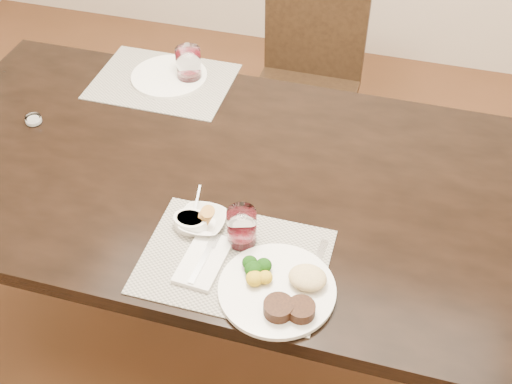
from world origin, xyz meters
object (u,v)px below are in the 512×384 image
(steak_knife, at_px, (310,285))
(dinner_plate, at_px, (282,289))
(chair_far, at_px, (308,74))
(far_plate, at_px, (169,76))
(cracker_bowl, at_px, (203,221))
(wine_glass_near, at_px, (242,229))

(steak_knife, bearing_deg, dinner_plate, -142.98)
(chair_far, distance_m, far_plate, 0.70)
(dinner_plate, xyz_separation_m, far_plate, (-0.59, 0.78, -0.01))
(chair_far, relative_size, far_plate, 3.48)
(cracker_bowl, distance_m, far_plate, 0.71)
(dinner_plate, bearing_deg, chair_far, 118.21)
(steak_knife, height_order, wine_glass_near, wine_glass_near)
(cracker_bowl, relative_size, wine_glass_near, 1.20)
(dinner_plate, height_order, steak_knife, dinner_plate)
(far_plate, bearing_deg, dinner_plate, -52.76)
(chair_far, xyz_separation_m, wine_glass_near, (0.07, -1.17, 0.30))
(dinner_plate, distance_m, steak_knife, 0.07)
(wine_glass_near, xyz_separation_m, far_plate, (-0.45, 0.65, -0.04))
(chair_far, bearing_deg, far_plate, -125.97)
(chair_far, height_order, cracker_bowl, chair_far)
(dinner_plate, distance_m, wine_glass_near, 0.20)
(chair_far, distance_m, dinner_plate, 1.35)
(dinner_plate, bearing_deg, far_plate, 146.22)
(steak_knife, relative_size, far_plate, 0.90)
(steak_knife, xyz_separation_m, cracker_bowl, (-0.32, 0.12, 0.01))
(wine_glass_near, bearing_deg, chair_far, 93.54)
(cracker_bowl, bearing_deg, far_plate, 118.58)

